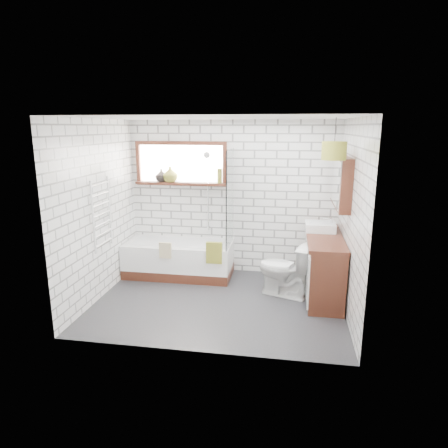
% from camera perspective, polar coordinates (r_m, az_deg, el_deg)
% --- Properties ---
extents(floor, '(3.40, 2.60, 0.01)m').
position_cam_1_polar(floor, '(5.71, -0.77, -11.06)').
color(floor, '#262629').
rests_on(floor, ground).
extents(ceiling, '(3.40, 2.60, 0.01)m').
position_cam_1_polar(ceiling, '(5.18, -0.86, 15.02)').
color(ceiling, white).
rests_on(ceiling, ground).
extents(wall_back, '(3.40, 0.01, 2.50)m').
position_cam_1_polar(wall_back, '(6.57, 1.21, 3.75)').
color(wall_back, white).
rests_on(wall_back, ground).
extents(wall_front, '(3.40, 0.01, 2.50)m').
position_cam_1_polar(wall_front, '(4.07, -4.07, -2.57)').
color(wall_front, white).
rests_on(wall_front, ground).
extents(wall_left, '(0.01, 2.60, 2.50)m').
position_cam_1_polar(wall_left, '(5.85, -17.50, 1.86)').
color(wall_left, white).
rests_on(wall_left, ground).
extents(wall_right, '(0.01, 2.60, 2.50)m').
position_cam_1_polar(wall_right, '(5.28, 17.71, 0.62)').
color(wall_right, white).
rests_on(wall_right, ground).
extents(window, '(1.52, 0.16, 0.68)m').
position_cam_1_polar(window, '(6.63, -6.20, 8.56)').
color(window, '#39180F').
rests_on(window, wall_back).
extents(towel_radiator, '(0.06, 0.52, 1.00)m').
position_cam_1_polar(towel_radiator, '(5.84, -17.07, 1.37)').
color(towel_radiator, white).
rests_on(towel_radiator, wall_left).
extents(mirror_cabinet, '(0.16, 1.20, 0.70)m').
position_cam_1_polar(mirror_cabinet, '(5.79, 16.36, 5.85)').
color(mirror_cabinet, '#39180F').
rests_on(mirror_cabinet, wall_right).
extents(shower_riser, '(0.02, 0.02, 1.30)m').
position_cam_1_polar(shower_riser, '(6.58, -2.30, 4.64)').
color(shower_riser, silver).
rests_on(shower_riser, wall_back).
extents(bathtub, '(1.73, 0.76, 0.56)m').
position_cam_1_polar(bathtub, '(6.61, -6.45, -4.96)').
color(bathtub, white).
rests_on(bathtub, floor).
extents(shower_screen, '(0.02, 0.72, 1.50)m').
position_cam_1_polar(shower_screen, '(6.18, 0.86, 3.67)').
color(shower_screen, white).
rests_on(shower_screen, bathtub).
extents(towel_green, '(0.24, 0.07, 0.33)m').
position_cam_1_polar(towel_green, '(6.03, -1.41, -4.13)').
color(towel_green, olive).
rests_on(towel_green, bathtub).
extents(towel_beige, '(0.19, 0.05, 0.25)m').
position_cam_1_polar(towel_beige, '(6.21, -8.38, -3.74)').
color(towel_beige, '#C0B285').
rests_on(towel_beige, bathtub).
extents(vanity, '(0.50, 1.55, 0.89)m').
position_cam_1_polar(vanity, '(5.96, 14.04, -5.72)').
color(vanity, '#39180F').
rests_on(vanity, floor).
extents(basin, '(0.43, 0.38, 0.13)m').
position_cam_1_polar(basin, '(6.06, 13.57, -0.38)').
color(basin, white).
rests_on(basin, vanity).
extents(tap, '(0.03, 0.03, 0.15)m').
position_cam_1_polar(tap, '(6.06, 15.11, 0.12)').
color(tap, silver).
rests_on(tap, vanity).
extents(toilet, '(0.68, 0.89, 0.80)m').
position_cam_1_polar(toilet, '(5.84, 8.69, -6.38)').
color(toilet, white).
rests_on(toilet, floor).
extents(vase_olive, '(0.32, 0.32, 0.26)m').
position_cam_1_polar(vase_olive, '(6.67, -7.70, 6.89)').
color(vase_olive, olive).
rests_on(vase_olive, window).
extents(vase_dark, '(0.22, 0.22, 0.21)m').
position_cam_1_polar(vase_dark, '(6.72, -8.94, 6.71)').
color(vase_dark, black).
rests_on(vase_dark, window).
extents(bottle, '(0.08, 0.08, 0.23)m').
position_cam_1_polar(bottle, '(6.48, -0.63, 6.71)').
color(bottle, olive).
rests_on(bottle, window).
extents(pendant, '(0.30, 0.30, 0.22)m').
position_cam_1_polar(pendant, '(5.19, 15.45, 10.06)').
color(pendant, olive).
rests_on(pendant, ceiling).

